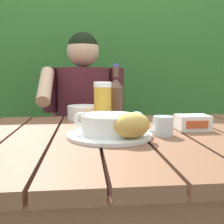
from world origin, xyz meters
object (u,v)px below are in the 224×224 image
chair_near_diner (85,150)px  water_glass_small (163,126)px  soup_bowl (109,123)px  beer_bottle (116,99)px  bread_roll (132,125)px  beer_glass (103,104)px  person_eating (83,118)px  serving_plate (109,135)px  butter_tub (193,123)px  table_knife (143,130)px  diner_bowl (83,112)px

chair_near_diner → water_glass_small: (0.27, -0.91, 0.33)m
soup_bowl → beer_bottle: (0.05, 0.27, 0.06)m
beer_bottle → chair_near_diner: bearing=102.3°
bread_roll → beer_bottle: size_ratio=0.60×
beer_glass → person_eating: bearing=99.1°
serving_plate → butter_tub: size_ratio=2.43×
chair_near_diner → beer_glass: 0.81m
person_eating → beer_bottle: size_ratio=4.83×
chair_near_diner → table_knife: (0.22, -0.85, 0.30)m
bread_roll → butter_tub: size_ratio=1.28×
chair_near_diner → diner_bowl: size_ratio=6.56×
water_glass_small → butter_tub: (0.14, 0.08, -0.00)m
bread_roll → diner_bowl: size_ratio=1.02×
beer_glass → butter_tub: size_ratio=1.52×
butter_tub → table_knife: bearing=-176.8°
butter_tub → diner_bowl: diner_bowl is taller
soup_bowl → person_eating: bearing=97.1°
soup_bowl → butter_tub: bearing=14.3°
table_knife → beer_bottle: bearing=110.7°
beer_glass → table_knife: 0.21m
beer_bottle → butter_tub: (0.27, -0.19, -0.08)m
person_eating → chair_near_diner: bearing=89.2°
soup_bowl → table_knife: size_ratio=1.41×
chair_near_diner → water_glass_small: 1.01m
soup_bowl → table_knife: 0.15m
diner_bowl → beer_bottle: bearing=-37.0°
soup_bowl → chair_near_diner: bearing=95.4°
person_eating → water_glass_small: person_eating is taller
bread_roll → beer_bottle: (-0.01, 0.34, 0.05)m
soup_bowl → diner_bowl: 0.39m
serving_plate → bread_roll: bread_roll is taller
beer_glass → butter_tub: beer_glass is taller
beer_glass → water_glass_small: (0.19, -0.20, -0.06)m
chair_near_diner → diner_bowl: chair_near_diner is taller
beer_glass → chair_near_diner: bearing=96.4°
water_glass_small → beer_bottle: bearing=116.1°
water_glass_small → diner_bowl: bearing=126.1°
bread_roll → person_eating: bearing=100.9°
table_knife → diner_bowl: diner_bowl is taller
soup_bowl → beer_glass: 0.21m
person_eating → water_glass_small: bearing=-69.0°
person_eating → butter_tub: bearing=-57.1°
beer_bottle → table_knife: bearing=-69.3°
bread_roll → chair_near_diner: bearing=98.6°
chair_near_diner → butter_tub: size_ratio=8.27×
bread_roll → beer_glass: beer_glass is taller
beer_glass → diner_bowl: bearing=115.0°
serving_plate → diner_bowl: diner_bowl is taller
soup_bowl → butter_tub: 0.33m
serving_plate → diner_bowl: (-0.09, 0.38, 0.03)m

